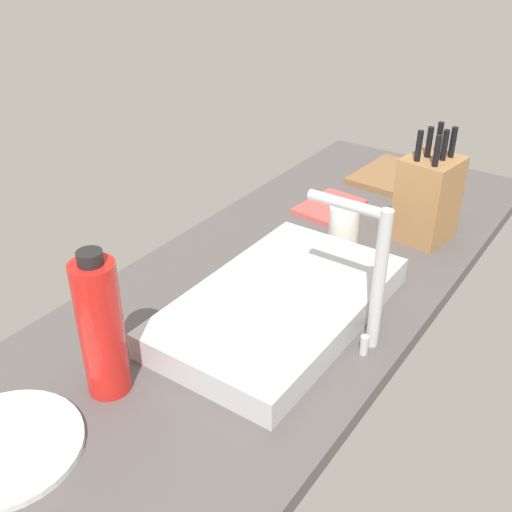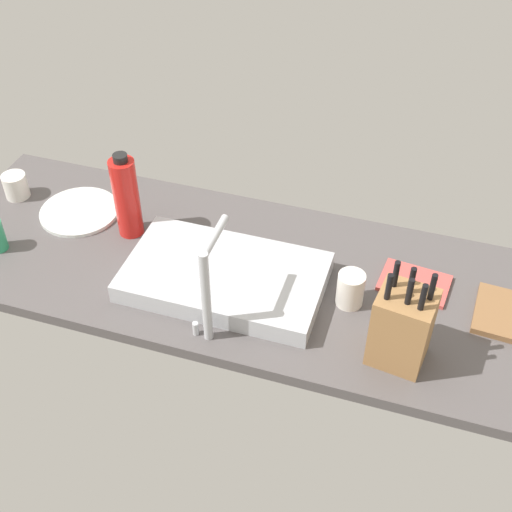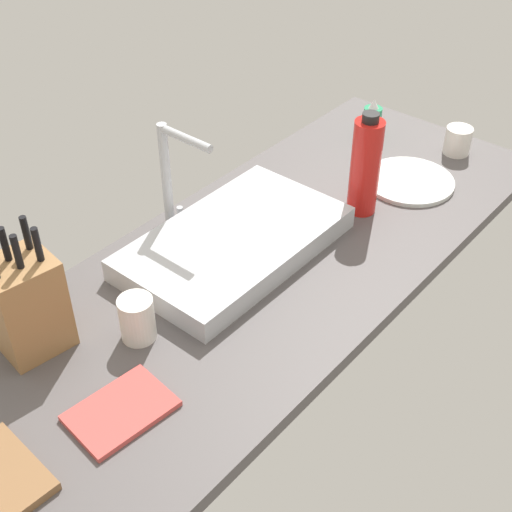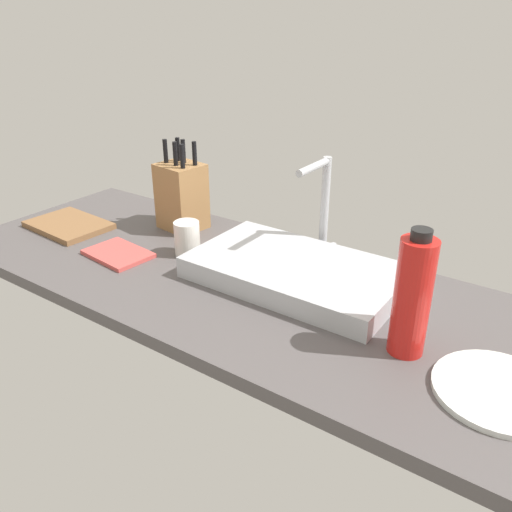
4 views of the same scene
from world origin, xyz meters
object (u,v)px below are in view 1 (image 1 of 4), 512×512
at_px(knife_block, 428,197).
at_px(sink_basin, 280,305).
at_px(dinner_plate, 4,447).
at_px(ceramic_cup, 344,226).
at_px(cutting_board, 392,175).
at_px(dish_towel, 330,207).
at_px(water_bottle, 101,328).
at_px(faucet, 370,265).

bearing_deg(knife_block, sink_basin, -4.81).
distance_m(dinner_plate, ceramic_cup, 0.89).
bearing_deg(knife_block, dinner_plate, -6.90).
bearing_deg(cutting_board, sink_basin, 7.61).
relative_size(knife_block, dish_towel, 1.52).
bearing_deg(dish_towel, knife_block, 88.11).
bearing_deg(ceramic_cup, water_bottle, -7.84).
height_order(knife_block, water_bottle, knife_block).
relative_size(sink_basin, cutting_board, 2.11).
distance_m(sink_basin, faucet, 0.23).
xyz_separation_m(faucet, ceramic_cup, (-0.32, -0.21, -0.12)).
xyz_separation_m(sink_basin, ceramic_cup, (-0.34, -0.04, 0.02)).
bearing_deg(dinner_plate, ceramic_cup, 171.89).
height_order(faucet, dish_towel, faucet).
bearing_deg(sink_basin, dinner_plate, -16.71).
relative_size(cutting_board, water_bottle, 0.94).
xyz_separation_m(cutting_board, ceramic_cup, (0.45, 0.07, 0.04)).
bearing_deg(dish_towel, cutting_board, 169.79).
height_order(faucet, water_bottle, faucet).
height_order(faucet, knife_block, faucet).
bearing_deg(faucet, cutting_board, -160.05).
bearing_deg(dish_towel, sink_basin, 17.66).
height_order(dinner_plate, ceramic_cup, ceramic_cup).
xyz_separation_m(dish_towel, ceramic_cup, (0.16, 0.12, 0.04)).
relative_size(water_bottle, dish_towel, 1.47).
bearing_deg(dish_towel, dinner_plate, -0.14).
bearing_deg(water_bottle, faucet, 140.47).
height_order(faucet, dinner_plate, faucet).
distance_m(knife_block, ceramic_cup, 0.22).
height_order(sink_basin, faucet, faucet).
xyz_separation_m(sink_basin, water_bottle, (0.35, -0.13, 0.10)).
bearing_deg(water_bottle, cutting_board, 178.76).
distance_m(water_bottle, dinner_plate, 0.23).
distance_m(faucet, ceramic_cup, 0.40).
height_order(sink_basin, ceramic_cup, ceramic_cup).
relative_size(water_bottle, ceramic_cup, 2.75).
bearing_deg(dinner_plate, knife_block, 165.17).
distance_m(sink_basin, knife_block, 0.51).
height_order(dish_towel, ceramic_cup, ceramic_cup).
relative_size(sink_basin, water_bottle, 1.97).
relative_size(sink_basin, dish_towel, 2.91).
bearing_deg(faucet, sink_basin, -82.28).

